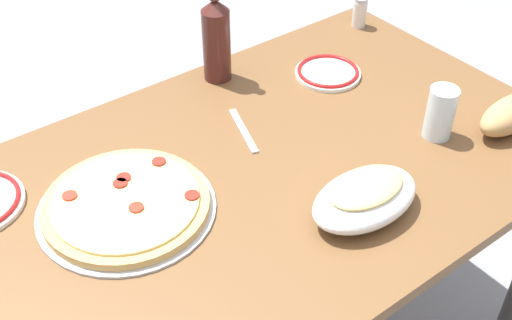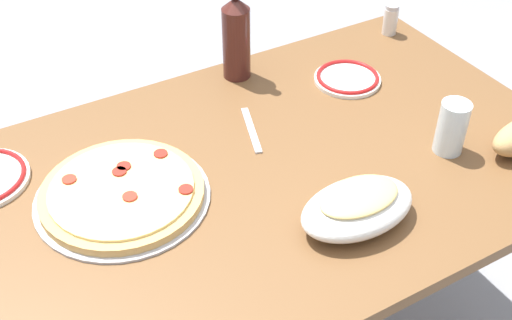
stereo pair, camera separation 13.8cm
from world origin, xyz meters
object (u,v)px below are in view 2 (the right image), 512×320
baked_pasta_dish (358,206)px  spice_shaker (391,19)px  dining_table (256,212)px  pepperoni_pizza (122,193)px  water_glass (452,127)px  side_plate_far (347,78)px  wine_bottle (236,36)px

baked_pasta_dish → spice_shaker: spice_shaker is taller
dining_table → pepperoni_pizza: bearing=167.7°
baked_pasta_dish → water_glass: bearing=14.5°
dining_table → side_plate_far: (0.38, 0.19, 0.13)m
dining_table → side_plate_far: side_plate_far is taller
dining_table → wine_bottle: wine_bottle is taller
pepperoni_pizza → side_plate_far: pepperoni_pizza is taller
dining_table → pepperoni_pizza: pepperoni_pizza is taller
dining_table → baked_pasta_dish: 0.30m
pepperoni_pizza → spice_shaker: size_ratio=4.09×
pepperoni_pizza → spice_shaker: (0.90, 0.27, 0.03)m
baked_pasta_dish → pepperoni_pizza: bearing=142.2°
pepperoni_pizza → water_glass: water_glass is taller
dining_table → spice_shaker: spice_shaker is taller
water_glass → pepperoni_pizza: bearing=163.0°
dining_table → water_glass: bearing=-20.2°
wine_bottle → spice_shaker: wine_bottle is taller
dining_table → water_glass: size_ratio=11.53×
baked_pasta_dish → wine_bottle: (0.05, 0.58, 0.07)m
water_glass → baked_pasta_dish: bearing=-165.5°
pepperoni_pizza → wine_bottle: size_ratio=1.24×
dining_table → baked_pasta_dish: (0.09, -0.23, 0.16)m
water_glass → spice_shaker: 0.53m
water_glass → side_plate_far: size_ratio=0.73×
wine_bottle → baked_pasta_dish: bearing=-95.2°
dining_table → side_plate_far: bearing=26.7°
wine_bottle → pepperoni_pizza: bearing=-145.4°
dining_table → baked_pasta_dish: size_ratio=5.89×
dining_table → pepperoni_pizza: size_ratio=3.97×
dining_table → pepperoni_pizza: (-0.28, 0.06, 0.14)m
water_glass → side_plate_far: (-0.03, 0.34, -0.05)m
wine_bottle → water_glass: size_ratio=2.33×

